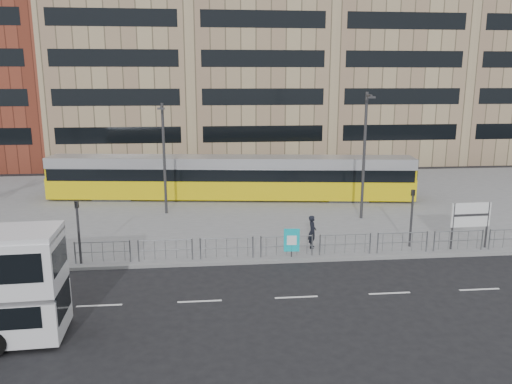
{
  "coord_description": "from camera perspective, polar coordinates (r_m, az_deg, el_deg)",
  "views": [
    {
      "loc": [
        -1.56,
        -22.99,
        8.84
      ],
      "look_at": [
        1.3,
        6.0,
        2.26
      ],
      "focal_mm": 35.0,
      "sensor_mm": 36.0,
      "label": 1
    }
  ],
  "objects": [
    {
      "name": "traffic_light_east",
      "position": [
        27.42,
        17.4,
        -2.04
      ],
      "size": [
        0.21,
        0.24,
        3.1
      ],
      "rotation": [
        0.0,
        0.0,
        0.26
      ],
      "color": "#2D2D30",
      "rests_on": "plaza"
    },
    {
      "name": "pedestrian_barrier",
      "position": [
        25.02,
        2.85,
        -5.59
      ],
      "size": [
        32.07,
        0.07,
        1.1
      ],
      "color": "gray",
      "rests_on": "plaza"
    },
    {
      "name": "lamp_post_east",
      "position": [
        31.85,
        12.3,
        4.61
      ],
      "size": [
        0.45,
        1.04,
        7.96
      ],
      "color": "#2D2D30",
      "rests_on": "plaza"
    },
    {
      "name": "road_markings",
      "position": [
        21.1,
        1.9,
        -12.03
      ],
      "size": [
        62.0,
        0.12,
        0.01
      ],
      "primitive_type": "cube",
      "color": "white",
      "rests_on": "ground"
    },
    {
      "name": "traffic_light_west",
      "position": [
        25.2,
        -19.67,
        -3.49
      ],
      "size": [
        0.22,
        0.24,
        3.1
      ],
      "rotation": [
        0.0,
        0.0,
        -0.3
      ],
      "color": "#2D2D30",
      "rests_on": "plaza"
    },
    {
      "name": "building_row",
      "position": [
        57.49,
        -2.64,
        16.78
      ],
      "size": [
        70.4,
        18.4,
        31.2
      ],
      "color": "brown",
      "rests_on": "ground"
    },
    {
      "name": "kerb",
      "position": [
        24.7,
        -1.66,
        -8.06
      ],
      "size": [
        64.0,
        0.25,
        0.17
      ],
      "primitive_type": "cube",
      "color": "gray",
      "rests_on": "ground"
    },
    {
      "name": "station_sign",
      "position": [
        28.27,
        23.33,
        -2.63
      ],
      "size": [
        2.14,
        0.18,
        2.46
      ],
      "rotation": [
        0.0,
        0.0,
        0.04
      ],
      "color": "#2D2D30",
      "rests_on": "plaza"
    },
    {
      "name": "tram",
      "position": [
        37.0,
        -2.95,
        1.65
      ],
      "size": [
        26.94,
        5.81,
        3.16
      ],
      "rotation": [
        0.0,
        0.0,
        -0.12
      ],
      "color": "#D6BB0B",
      "rests_on": "plaza"
    },
    {
      "name": "pedestrian",
      "position": [
        26.44,
        6.45,
        -4.54
      ],
      "size": [
        0.58,
        0.73,
        1.75
      ],
      "primitive_type": "imported",
      "rotation": [
        0.0,
        0.0,
        1.29
      ],
      "color": "black",
      "rests_on": "plaza"
    },
    {
      "name": "plaza",
      "position": [
        36.1,
        -2.99,
        -1.34
      ],
      "size": [
        64.0,
        24.0,
        0.15
      ],
      "primitive_type": "cube",
      "color": "slate",
      "rests_on": "ground"
    },
    {
      "name": "lamp_post_west",
      "position": [
        32.94,
        -10.48,
        4.3
      ],
      "size": [
        0.45,
        1.04,
        7.23
      ],
      "color": "#2D2D30",
      "rests_on": "plaza"
    },
    {
      "name": "ad_panel",
      "position": [
        25.0,
        4.1,
        -5.56
      ],
      "size": [
        0.78,
        0.12,
        1.47
      ],
      "rotation": [
        0.0,
        0.0,
        -0.08
      ],
      "color": "#2D2D30",
      "rests_on": "plaza"
    },
    {
      "name": "ground",
      "position": [
        24.68,
        -1.65,
        -8.26
      ],
      "size": [
        120.0,
        120.0,
        0.0
      ],
      "primitive_type": "plane",
      "color": "black",
      "rests_on": "ground"
    }
  ]
}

